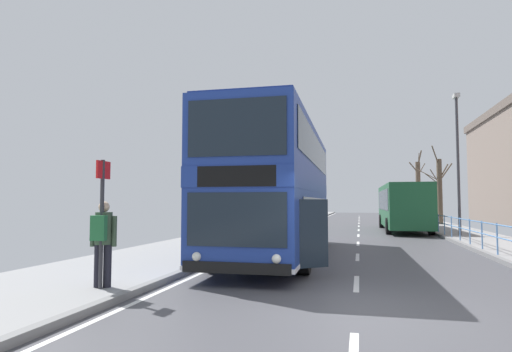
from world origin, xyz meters
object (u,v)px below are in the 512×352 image
at_px(background_bus_far_lane, 403,206).
at_px(street_lamp_far_side, 458,152).
at_px(pedestrian_with_backpack, 103,237).
at_px(double_decker_bus_main, 280,189).
at_px(bare_tree_far_01, 440,190).
at_px(bare_tree_far_00, 418,189).
at_px(bus_stop_sign_near, 102,209).

relative_size(background_bus_far_lane, street_lamp_far_side, 1.41).
bearing_deg(pedestrian_with_backpack, double_decker_bus_main, 70.72).
distance_m(pedestrian_with_backpack, bare_tree_far_01, 30.40).
relative_size(double_decker_bus_main, bare_tree_far_00, 1.77).
height_order(background_bus_far_lane, bus_stop_sign_near, background_bus_far_lane).
bearing_deg(double_decker_bus_main, pedestrian_with_backpack, -109.28).
xyz_separation_m(bus_stop_sign_near, bare_tree_far_01, (11.15, 28.31, 1.13)).
xyz_separation_m(pedestrian_with_backpack, bus_stop_sign_near, (0.03, -0.09, 0.57)).
bearing_deg(double_decker_bus_main, bare_tree_far_00, 74.20).
bearing_deg(bare_tree_far_01, double_decker_bus_main, -112.34).
xyz_separation_m(pedestrian_with_backpack, bare_tree_far_01, (11.18, 28.22, 1.70)).
distance_m(double_decker_bus_main, bus_stop_sign_near, 7.29).
xyz_separation_m(background_bus_far_lane, bus_stop_sign_near, (-7.73, -21.58, 0.10)).
bearing_deg(pedestrian_with_backpack, street_lamp_far_side, 58.24).
xyz_separation_m(background_bus_far_lane, bare_tree_far_01, (3.43, 6.73, 1.23)).
bearing_deg(double_decker_bus_main, background_bus_far_lane, 69.89).
height_order(background_bus_far_lane, bare_tree_far_00, bare_tree_far_00).
height_order(street_lamp_far_side, bare_tree_far_00, street_lamp_far_side).
bearing_deg(bare_tree_far_01, background_bus_far_lane, -116.98).
bearing_deg(bare_tree_far_01, street_lamp_far_side, -95.33).
distance_m(pedestrian_with_backpack, street_lamp_far_side, 19.41).
distance_m(background_bus_far_lane, bare_tree_far_01, 7.65).
height_order(pedestrian_with_backpack, bare_tree_far_01, bare_tree_far_01).
height_order(bus_stop_sign_near, bare_tree_far_01, bare_tree_far_01).
relative_size(street_lamp_far_side, bare_tree_far_01, 1.21).
xyz_separation_m(double_decker_bus_main, street_lamp_far_side, (7.69, 9.47, 2.14)).
distance_m(bus_stop_sign_near, bare_tree_far_01, 30.45).
bearing_deg(double_decker_bus_main, bus_stop_sign_near, -108.82).
bearing_deg(bare_tree_far_00, background_bus_far_lane, -101.13).
bearing_deg(double_decker_bus_main, bare_tree_far_01, 67.66).
height_order(double_decker_bus_main, bare_tree_far_00, bare_tree_far_00).
xyz_separation_m(bare_tree_far_00, bare_tree_far_01, (0.64, -7.44, -0.24)).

